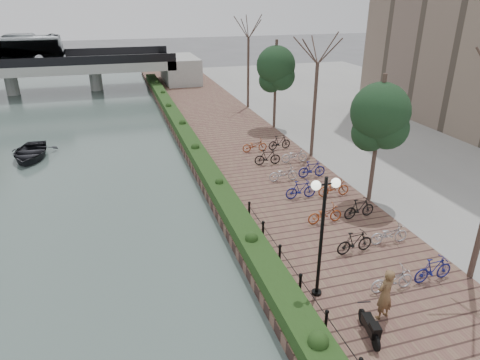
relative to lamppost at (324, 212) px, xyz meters
name	(u,v)px	position (x,y,z in m)	size (l,w,h in m)	color
promenade	(247,157)	(2.07, 14.77, -3.56)	(8.00, 75.00, 0.50)	brown
inland_pavement	(444,137)	(18.07, 14.77, -3.56)	(24.00, 75.00, 0.50)	gray
hedge	(191,143)	(-1.33, 17.27, -3.01)	(1.10, 56.00, 0.60)	#1E3613
chain_fence	(312,301)	(-0.53, -0.73, -2.96)	(0.10, 14.10, 0.70)	black
lamppost	(324,212)	(0.00, 0.00, 0.00)	(1.02, 0.32, 4.55)	black
motorcycle	(370,325)	(0.64, -2.35, -2.88)	(0.43, 1.38, 0.86)	black
pedestrian	(385,294)	(1.53, -1.73, -2.38)	(0.68, 0.44, 1.85)	brown
bicycle_parking	(317,189)	(3.56, 7.29, -2.84)	(2.40, 17.32, 1.00)	#B4B2B7
street_trees	(340,122)	(6.07, 9.95, -0.12)	(3.20, 37.12, 6.80)	#362620
bridge	(9,64)	(-16.80, 42.27, -0.44)	(36.00, 10.77, 6.50)	#9C9D98
boat	(30,152)	(-12.10, 19.35, -3.34)	(3.12, 4.37, 0.91)	black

